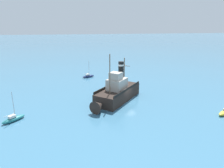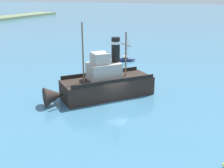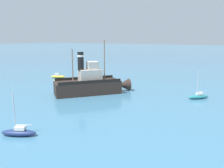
{
  "view_description": "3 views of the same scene",
  "coord_description": "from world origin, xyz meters",
  "px_view_note": "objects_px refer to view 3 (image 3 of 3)",
  "views": [
    {
      "loc": [
        -36.38,
        11.07,
        14.98
      ],
      "look_at": [
        3.03,
        2.95,
        2.99
      ],
      "focal_mm": 32.0,
      "sensor_mm": 36.0,
      "label": 1
    },
    {
      "loc": [
        -30.85,
        -12.18,
        13.36
      ],
      "look_at": [
        1.96,
        1.52,
        1.6
      ],
      "focal_mm": 45.0,
      "sensor_mm": 36.0,
      "label": 2
    },
    {
      "loc": [
        37.18,
        26.64,
        10.44
      ],
      "look_at": [
        -1.23,
        5.67,
        1.73
      ],
      "focal_mm": 38.0,
      "sensor_mm": 36.0,
      "label": 3
    }
  ],
  "objects_px": {
    "old_tugboat": "(91,84)",
    "sailboat_yellow": "(58,76)",
    "sailboat_teal": "(198,96)",
    "sailboat_navy": "(19,132)"
  },
  "relations": [
    {
      "from": "old_tugboat",
      "to": "sailboat_yellow",
      "type": "relative_size",
      "value": 2.65
    },
    {
      "from": "sailboat_teal",
      "to": "sailboat_yellow",
      "type": "bearing_deg",
      "value": -97.51
    },
    {
      "from": "sailboat_teal",
      "to": "sailboat_yellow",
      "type": "distance_m",
      "value": 35.71
    },
    {
      "from": "sailboat_teal",
      "to": "old_tugboat",
      "type": "bearing_deg",
      "value": -73.06
    },
    {
      "from": "sailboat_teal",
      "to": "sailboat_yellow",
      "type": "relative_size",
      "value": 1.0
    },
    {
      "from": "sailboat_navy",
      "to": "sailboat_yellow",
      "type": "bearing_deg",
      "value": -145.13
    },
    {
      "from": "sailboat_yellow",
      "to": "sailboat_teal",
      "type": "bearing_deg",
      "value": 82.49
    },
    {
      "from": "old_tugboat",
      "to": "sailboat_navy",
      "type": "height_order",
      "value": "old_tugboat"
    },
    {
      "from": "sailboat_teal",
      "to": "sailboat_navy",
      "type": "distance_m",
      "value": 29.31
    },
    {
      "from": "old_tugboat",
      "to": "sailboat_navy",
      "type": "relative_size",
      "value": 2.65
    }
  ]
}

